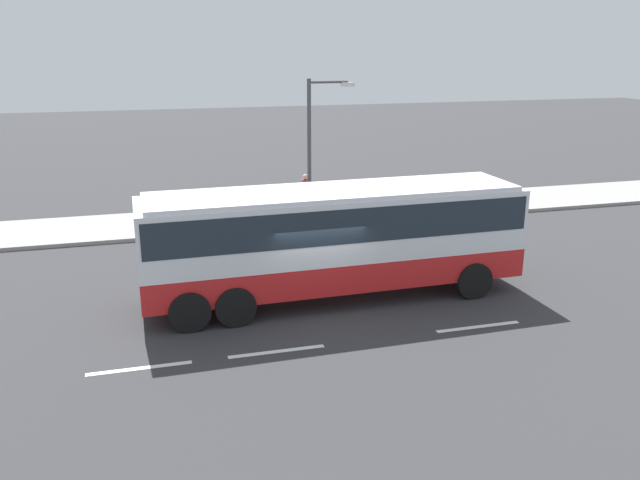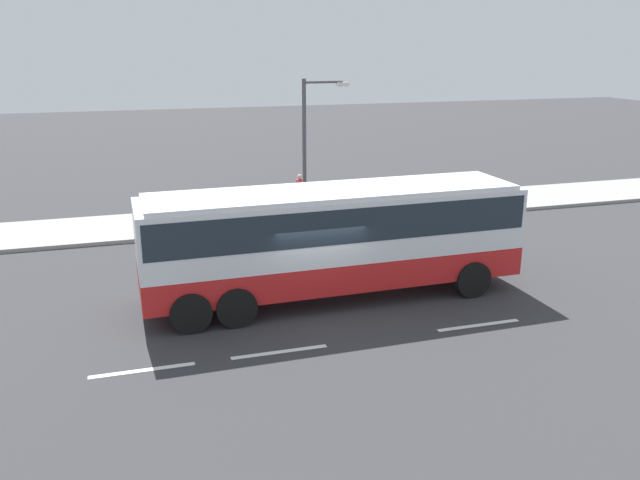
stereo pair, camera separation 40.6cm
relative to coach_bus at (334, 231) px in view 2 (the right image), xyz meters
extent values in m
plane|color=#333335|center=(-0.77, -0.47, -2.04)|extent=(120.00, 120.00, 0.00)
cube|color=gray|center=(-0.77, 9.34, -1.96)|extent=(80.00, 4.00, 0.15)
cube|color=white|center=(-5.62, -3.05, -2.03)|extent=(2.40, 0.16, 0.01)
cube|color=white|center=(-2.37, -3.05, -2.03)|extent=(2.40, 0.16, 0.01)
cube|color=white|center=(3.11, -3.05, -2.03)|extent=(2.40, 0.16, 0.01)
cube|color=red|center=(0.00, 0.00, -1.07)|extent=(11.10, 2.71, 0.84)
cube|color=silver|center=(0.00, 0.00, 0.24)|extent=(11.10, 2.71, 1.76)
cube|color=#1E2833|center=(0.00, 0.00, 0.48)|extent=(10.88, 2.73, 0.97)
cube|color=#1E2833|center=(5.48, 0.09, 0.33)|extent=(0.16, 2.32, 1.41)
cube|color=silver|center=(0.00, 0.00, 1.18)|extent=(10.66, 2.55, 0.12)
cylinder|color=black|center=(3.91, 1.28, -1.49)|extent=(1.10, 0.32, 1.10)
cylinder|color=black|center=(3.95, -1.15, -1.49)|extent=(1.10, 0.32, 1.10)
cylinder|color=black|center=(-3.15, 1.16, -1.49)|extent=(1.10, 0.32, 1.10)
cylinder|color=black|center=(-3.11, -1.26, -1.49)|extent=(1.10, 0.32, 1.10)
cylinder|color=black|center=(-4.35, 1.14, -1.49)|extent=(1.10, 0.32, 1.10)
cylinder|color=black|center=(-4.31, -1.28, -1.49)|extent=(1.10, 0.32, 1.10)
cylinder|color=#38334C|center=(1.58, 9.45, -1.47)|extent=(0.14, 0.14, 0.83)
cylinder|color=#38334C|center=(1.42, 9.45, -1.47)|extent=(0.14, 0.14, 0.83)
cylinder|color=#B2333F|center=(1.50, 9.45, -0.74)|extent=(0.32, 0.32, 0.63)
sphere|color=tan|center=(1.50, 9.45, -0.32)|extent=(0.23, 0.23, 0.23)
cylinder|color=#47474C|center=(1.27, 7.82, 1.00)|extent=(0.16, 0.16, 5.78)
cylinder|color=#47474C|center=(2.06, 7.82, 3.74)|extent=(1.58, 0.10, 0.10)
cube|color=silver|center=(2.85, 7.82, 3.64)|extent=(0.50, 0.24, 0.16)
camera|label=1|loc=(-5.15, -17.22, 5.22)|focal=36.41mm
camera|label=2|loc=(-5.54, -17.11, 5.22)|focal=36.41mm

